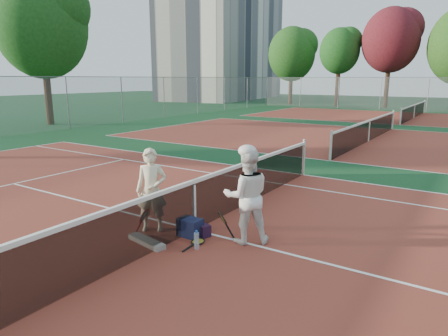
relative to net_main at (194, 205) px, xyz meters
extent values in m
plane|color=#0F381B|center=(0.00, 0.00, -0.51)|extent=(130.00, 130.00, 0.00)
cube|color=maroon|center=(0.00, 0.00, -0.51)|extent=(23.77, 10.97, 0.01)
cube|color=maroon|center=(0.00, 13.50, -0.51)|extent=(23.77, 10.97, 0.01)
cube|color=maroon|center=(0.00, 27.00, -0.51)|extent=(23.77, 10.97, 0.01)
cube|color=beige|center=(-28.00, 44.00, 6.99)|extent=(12.96, 23.18, 15.00)
imported|color=beige|center=(-0.69, -0.44, 0.30)|extent=(0.71, 0.64, 1.62)
imported|color=white|center=(1.12, 0.08, 0.35)|extent=(1.06, 1.03, 1.72)
cube|color=#111633|center=(0.11, -0.29, -0.34)|extent=(0.45, 0.32, 0.34)
cube|color=black|center=(0.31, -0.15, -0.40)|extent=(0.33, 0.27, 0.23)
cube|color=slate|center=(-0.32, -1.00, -0.46)|extent=(0.90, 0.37, 0.09)
cylinder|color=silver|center=(0.56, -0.68, -0.36)|extent=(0.09, 0.09, 0.30)
cylinder|color=#382314|center=(-14.63, 37.35, 1.72)|extent=(0.44, 0.44, 4.46)
ellipsoid|color=#194513|center=(-14.63, 37.35, 5.07)|extent=(5.24, 5.24, 6.03)
cylinder|color=#382314|center=(-8.98, 36.64, 1.76)|extent=(0.44, 0.44, 4.55)
ellipsoid|color=#134414|center=(-8.98, 36.64, 5.17)|extent=(4.08, 4.08, 4.69)
cylinder|color=#382314|center=(-4.15, 37.17, 2.11)|extent=(0.44, 0.44, 5.24)
ellipsoid|color=#4E1018|center=(-4.15, 37.17, 6.04)|extent=(5.45, 5.45, 6.27)
cylinder|color=#382314|center=(-18.97, 9.59, 1.90)|extent=(0.44, 0.44, 4.82)
ellipsoid|color=#134112|center=(-18.97, 9.59, 5.51)|extent=(5.51, 5.51, 6.34)
camera|label=1|loc=(4.50, -5.83, 2.39)|focal=32.00mm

